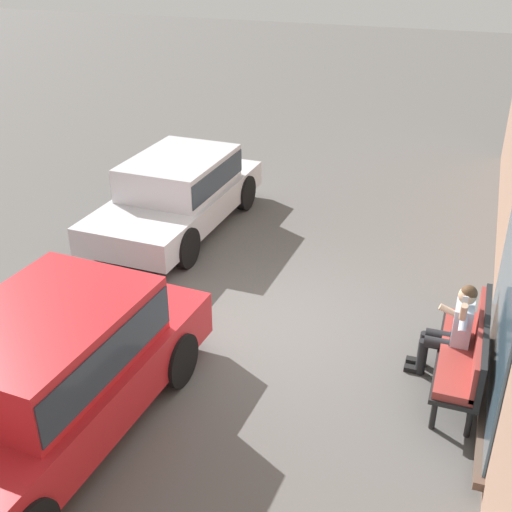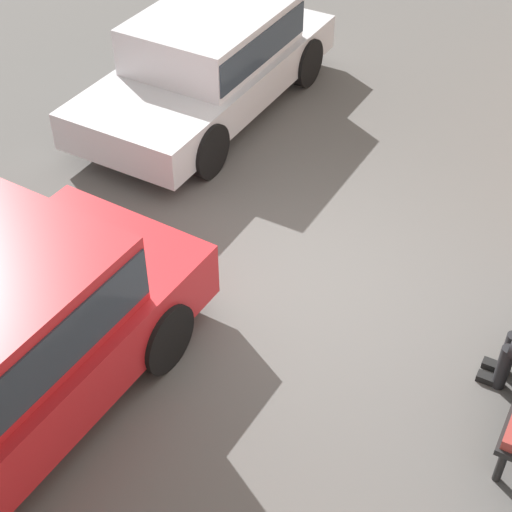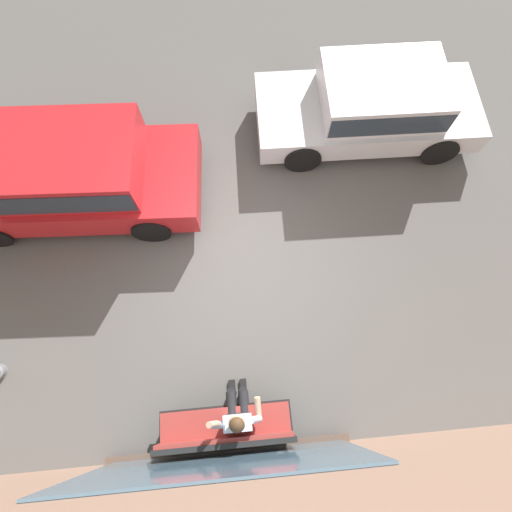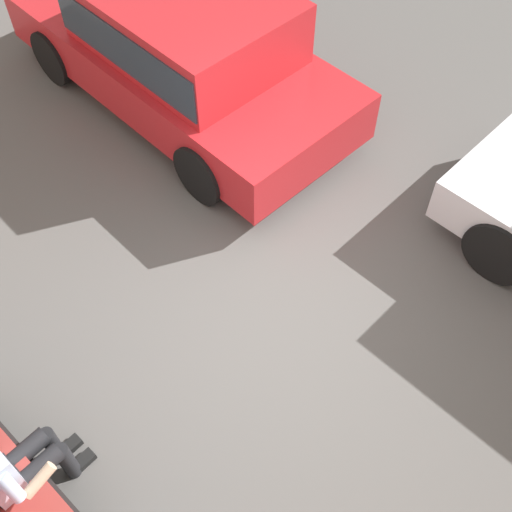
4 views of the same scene
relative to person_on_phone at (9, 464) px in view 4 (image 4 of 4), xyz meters
name	(u,v)px [view 4 (image 4 of 4)]	position (x,y,z in m)	size (l,w,h in m)	color
ground_plane	(279,303)	(-0.24, -2.67, -0.70)	(60.00, 60.00, 0.00)	#565451
person_on_phone	(9,464)	(0.00, 0.00, 0.00)	(0.73, 0.74, 1.34)	black
parked_car_mid	(182,44)	(2.56, -4.12, 0.14)	(4.58, 2.16, 1.54)	red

